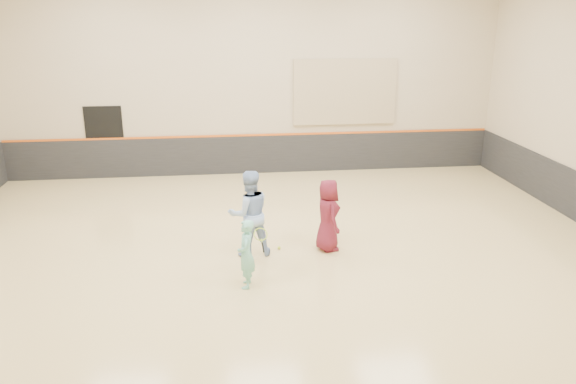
{
  "coord_description": "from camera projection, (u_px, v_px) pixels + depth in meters",
  "views": [
    {
      "loc": [
        -1.0,
        -11.05,
        4.9
      ],
      "look_at": [
        0.37,
        0.4,
        1.15
      ],
      "focal_mm": 35.0,
      "sensor_mm": 36.0,
      "label": 1
    }
  ],
  "objects": [
    {
      "name": "doorway",
      "position": [
        105.0,
        143.0,
        16.87
      ],
      "size": [
        1.1,
        0.05,
        2.2
      ],
      "primitive_type": "cube",
      "color": "black",
      "rests_on": "floor"
    },
    {
      "name": "ball_under_racket",
      "position": [
        279.0,
        248.0,
        12.05
      ],
      "size": [
        0.07,
        0.07,
        0.07
      ],
      "primitive_type": "sphere",
      "color": "#CDEE37",
      "rests_on": "floor"
    },
    {
      "name": "accent_stripe",
      "position": [
        255.0,
        135.0,
        17.32
      ],
      "size": [
        14.9,
        0.03,
        0.06
      ],
      "primitive_type": "cube",
      "color": "#D85914",
      "rests_on": "wall_back"
    },
    {
      "name": "wainscot_back",
      "position": [
        255.0,
        154.0,
        17.52
      ],
      "size": [
        14.9,
        0.04,
        1.2
      ],
      "primitive_type": "cube",
      "color": "#232326",
      "rests_on": "floor"
    },
    {
      "name": "spare_racket",
      "position": [
        259.0,
        200.0,
        14.95
      ],
      "size": [
        0.69,
        0.69,
        0.17
      ],
      "primitive_type": null,
      "color": "#CED32E",
      "rests_on": "floor"
    },
    {
      "name": "room",
      "position": [
        273.0,
        214.0,
        11.82
      ],
      "size": [
        15.04,
        12.04,
        6.22
      ],
      "color": "tan",
      "rests_on": "ground"
    },
    {
      "name": "instructor",
      "position": [
        249.0,
        214.0,
        11.52
      ],
      "size": [
        1.02,
        0.87,
        1.83
      ],
      "primitive_type": "imported",
      "rotation": [
        0.0,
        0.0,
        3.35
      ],
      "color": "#95B4E7",
      "rests_on": "floor"
    },
    {
      "name": "ball_beside_spare",
      "position": [
        232.0,
        213.0,
        14.14
      ],
      "size": [
        0.07,
        0.07,
        0.07
      ],
      "primitive_type": "sphere",
      "color": "yellow",
      "rests_on": "floor"
    },
    {
      "name": "young_man",
      "position": [
        328.0,
        215.0,
        11.84
      ],
      "size": [
        0.63,
        0.84,
        1.56
      ],
      "primitive_type": "imported",
      "rotation": [
        0.0,
        0.0,
        1.76
      ],
      "color": "maroon",
      "rests_on": "floor"
    },
    {
      "name": "ball_in_hand",
      "position": [
        336.0,
        210.0,
        11.72
      ],
      "size": [
        0.07,
        0.07,
        0.07
      ],
      "primitive_type": "sphere",
      "color": "gold",
      "rests_on": "young_man"
    },
    {
      "name": "acoustic_panel",
      "position": [
        345.0,
        92.0,
        17.23
      ],
      "size": [
        3.2,
        0.08,
        2.0
      ],
      "primitive_type": "cube",
      "color": "tan",
      "rests_on": "wall_back"
    },
    {
      "name": "girl",
      "position": [
        246.0,
        254.0,
        10.25
      ],
      "size": [
        0.37,
        0.51,
        1.31
      ],
      "primitive_type": "imported",
      "rotation": [
        0.0,
        0.0,
        -1.68
      ],
      "color": "#76CDBC",
      "rests_on": "floor"
    },
    {
      "name": "held_racket",
      "position": [
        261.0,
        234.0,
        11.21
      ],
      "size": [
        0.46,
        0.46,
        0.49
      ],
      "primitive_type": null,
      "color": "#A7D42E",
      "rests_on": "instructor"
    }
  ]
}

